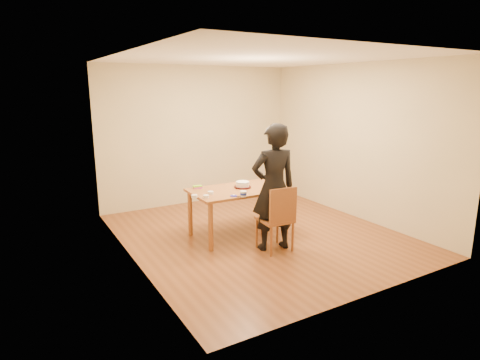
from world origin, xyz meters
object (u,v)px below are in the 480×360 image
dining_table (238,190)px  cake_plate (243,187)px  dining_chair (275,219)px  person (274,188)px  cake (243,184)px

dining_table → cake_plate: (0.10, 0.04, 0.03)m
dining_chair → person: (-0.00, 0.05, 0.46)m
dining_table → cake_plate: bearing=22.6°
cake → dining_chair: bearing=-86.4°
dining_chair → cake_plate: 0.87m
cake → person: size_ratio=0.12×
dining_table → cake: cake is taller
cake → person: 0.78m
dining_table → cake_plate: size_ratio=5.50×
cake_plate → cake: bearing=0.0°
cake → person: (0.05, -0.77, 0.10)m
dining_table → cake: bearing=22.6°
dining_chair → cake_plate: size_ratio=1.61×
dining_table → person: 0.77m
dining_table → cake_plate: 0.11m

